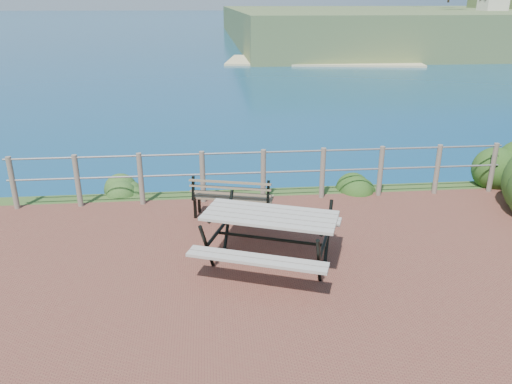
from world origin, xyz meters
The scene contains 8 objects.
ground centered at (0.00, 0.00, 0.00)m, with size 10.00×7.00×0.12m, color brown.
ocean centered at (0.00, 200.00, 0.00)m, with size 1200.00×1200.00×0.00m, color #135A76.
safety_railing centered at (0.00, 3.35, 0.57)m, with size 9.40×0.10×1.00m.
picnic_table centered at (-0.19, 0.83, 0.51)m, with size 2.03×1.54×0.79m.
park_bench centered at (-0.63, 2.55, 0.53)m, with size 1.46×0.71×0.80m.
shrub_right_edge centered at (5.18, 3.46, 0.00)m, with size 1.16×1.16×1.66m, color #204816.
shrub_lip_west centered at (-2.77, 4.12, 0.00)m, with size 0.71×0.71×0.43m, color #294F1D.
shrub_lip_east centered at (2.04, 3.72, 0.00)m, with size 0.76×0.76×0.50m, color #204816.
Camera 1 is at (-1.01, -5.58, 3.65)m, focal length 35.00 mm.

